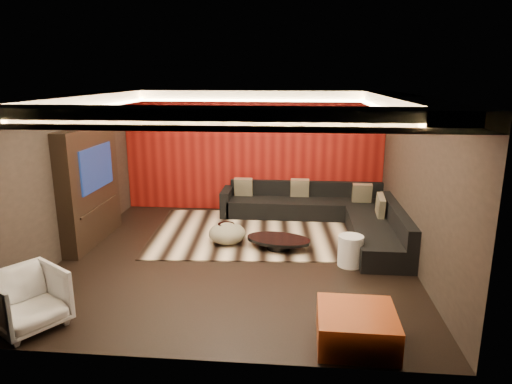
# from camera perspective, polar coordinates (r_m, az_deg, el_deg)

# --- Properties ---
(floor) EXTENTS (6.00, 6.00, 0.02)m
(floor) POSITION_cam_1_polar(r_m,az_deg,el_deg) (8.13, -2.52, -8.26)
(floor) COLOR black
(floor) RESTS_ON ground
(ceiling) EXTENTS (6.00, 6.00, 0.02)m
(ceiling) POSITION_cam_1_polar(r_m,az_deg,el_deg) (7.51, -2.76, 12.01)
(ceiling) COLOR silver
(ceiling) RESTS_ON ground
(wall_back) EXTENTS (6.00, 0.02, 2.80)m
(wall_back) POSITION_cam_1_polar(r_m,az_deg,el_deg) (10.63, -0.42, 5.09)
(wall_back) COLOR black
(wall_back) RESTS_ON ground
(wall_left) EXTENTS (0.02, 6.00, 2.80)m
(wall_left) POSITION_cam_1_polar(r_m,az_deg,el_deg) (8.64, -22.84, 1.76)
(wall_left) COLOR black
(wall_left) RESTS_ON ground
(wall_right) EXTENTS (0.02, 6.00, 2.80)m
(wall_right) POSITION_cam_1_polar(r_m,az_deg,el_deg) (7.88, 19.60, 0.93)
(wall_right) COLOR black
(wall_right) RESTS_ON ground
(red_feature_wall) EXTENTS (5.98, 0.05, 2.78)m
(red_feature_wall) POSITION_cam_1_polar(r_m,az_deg,el_deg) (10.60, -0.44, 5.06)
(red_feature_wall) COLOR #6B0C0A
(red_feature_wall) RESTS_ON ground
(soffit_back) EXTENTS (6.00, 0.60, 0.22)m
(soffit_back) POSITION_cam_1_polar(r_m,az_deg,el_deg) (10.19, -0.61, 11.98)
(soffit_back) COLOR silver
(soffit_back) RESTS_ON ground
(soffit_front) EXTENTS (6.00, 0.60, 0.22)m
(soffit_front) POSITION_cam_1_polar(r_m,az_deg,el_deg) (4.86, -7.19, 9.19)
(soffit_front) COLOR silver
(soffit_front) RESTS_ON ground
(soffit_left) EXTENTS (0.60, 4.80, 0.22)m
(soffit_left) POSITION_cam_1_polar(r_m,az_deg,el_deg) (8.33, -21.80, 10.43)
(soffit_left) COLOR silver
(soffit_left) RESTS_ON ground
(soffit_right) EXTENTS (0.60, 4.80, 0.22)m
(soffit_right) POSITION_cam_1_polar(r_m,az_deg,el_deg) (7.63, 18.14, 10.46)
(soffit_right) COLOR silver
(soffit_right) RESTS_ON ground
(cove_back) EXTENTS (4.80, 0.08, 0.04)m
(cove_back) POSITION_cam_1_polar(r_m,az_deg,el_deg) (9.86, -0.82, 11.37)
(cove_back) COLOR #FFD899
(cove_back) RESTS_ON ground
(cove_front) EXTENTS (4.80, 0.08, 0.04)m
(cove_front) POSITION_cam_1_polar(r_m,az_deg,el_deg) (5.20, -6.35, 8.55)
(cove_front) COLOR #FFD899
(cove_front) RESTS_ON ground
(cove_left) EXTENTS (0.08, 4.80, 0.04)m
(cove_left) POSITION_cam_1_polar(r_m,az_deg,el_deg) (8.19, -19.58, 9.94)
(cove_left) COLOR #FFD899
(cove_left) RESTS_ON ground
(cove_right) EXTENTS (0.08, 4.80, 0.04)m
(cove_right) POSITION_cam_1_polar(r_m,az_deg,el_deg) (7.57, 15.54, 9.93)
(cove_right) COLOR #FFD899
(cove_right) RESTS_ON ground
(tv_surround) EXTENTS (0.30, 2.00, 2.20)m
(tv_surround) POSITION_cam_1_polar(r_m,az_deg,el_deg) (9.15, -20.05, 0.75)
(tv_surround) COLOR black
(tv_surround) RESTS_ON ground
(tv_screen) EXTENTS (0.04, 1.30, 0.80)m
(tv_screen) POSITION_cam_1_polar(r_m,az_deg,el_deg) (9.01, -19.32, 2.90)
(tv_screen) COLOR black
(tv_screen) RESTS_ON ground
(tv_shelf) EXTENTS (0.04, 1.60, 0.04)m
(tv_shelf) POSITION_cam_1_polar(r_m,az_deg,el_deg) (9.18, -18.93, -1.69)
(tv_shelf) COLOR black
(tv_shelf) RESTS_ON ground
(rug) EXTENTS (4.18, 3.25, 0.02)m
(rug) POSITION_cam_1_polar(r_m,az_deg,el_deg) (9.34, -0.37, -5.06)
(rug) COLOR beige
(rug) RESTS_ON floor
(coffee_table) EXTENTS (1.43, 1.43, 0.20)m
(coffee_table) POSITION_cam_1_polar(r_m,az_deg,el_deg) (8.45, 2.83, -6.42)
(coffee_table) COLOR black
(coffee_table) RESTS_ON rug
(drum_stool) EXTENTS (0.38, 0.38, 0.37)m
(drum_stool) POSITION_cam_1_polar(r_m,az_deg,el_deg) (8.73, -3.74, -5.14)
(drum_stool) COLOR black
(drum_stool) RESTS_ON rug
(striped_pouf) EXTENTS (0.83, 0.83, 0.39)m
(striped_pouf) POSITION_cam_1_polar(r_m,az_deg,el_deg) (8.69, -3.62, -5.19)
(striped_pouf) COLOR beige
(striped_pouf) RESTS_ON rug
(white_side_table) EXTENTS (0.52, 0.52, 0.52)m
(white_side_table) POSITION_cam_1_polar(r_m,az_deg,el_deg) (7.88, 11.72, -7.20)
(white_side_table) COLOR silver
(white_side_table) RESTS_ON floor
(orange_ottoman) EXTENTS (0.94, 0.94, 0.41)m
(orange_ottoman) POSITION_cam_1_polar(r_m,az_deg,el_deg) (5.79, 12.44, -16.21)
(orange_ottoman) COLOR #9D4514
(orange_ottoman) RESTS_ON floor
(armchair) EXTENTS (1.14, 1.14, 0.76)m
(armchair) POSITION_cam_1_polar(r_m,az_deg,el_deg) (6.56, -26.65, -11.96)
(armchair) COLOR silver
(armchair) RESTS_ON floor
(sectional_sofa) EXTENTS (3.65, 3.50, 0.75)m
(sectional_sofa) POSITION_cam_1_polar(r_m,az_deg,el_deg) (9.75, 9.12, -2.83)
(sectional_sofa) COLOR black
(sectional_sofa) RESTS_ON floor
(throw_pillows) EXTENTS (3.15, 1.71, 0.50)m
(throw_pillows) POSITION_cam_1_polar(r_m,az_deg,el_deg) (10.07, 7.83, -0.12)
(throw_pillows) COLOR #C1B58D
(throw_pillows) RESTS_ON sectional_sofa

